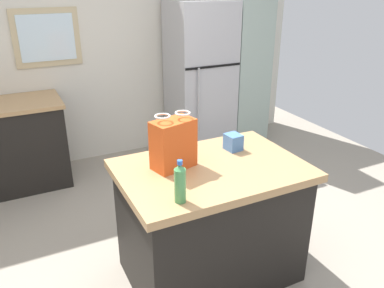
{
  "coord_description": "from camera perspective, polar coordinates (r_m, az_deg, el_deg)",
  "views": [
    {
      "loc": [
        -0.98,
        -2.17,
        2.07
      ],
      "look_at": [
        0.18,
        0.19,
        0.94
      ],
      "focal_mm": 36.84,
      "sensor_mm": 36.0,
      "label": 1
    }
  ],
  "objects": [
    {
      "name": "shopping_bag",
      "position": [
        2.57,
        -2.7,
        0.01
      ],
      "size": [
        0.31,
        0.23,
        0.38
      ],
      "color": "#DB511E",
      "rests_on": "kitchen_island"
    },
    {
      "name": "kitchen_island",
      "position": [
        2.87,
        2.7,
        -11.17
      ],
      "size": [
        1.25,
        0.87,
        0.89
      ],
      "color": "black",
      "rests_on": "ground"
    },
    {
      "name": "ground",
      "position": [
        3.16,
        -1.53,
        -17.72
      ],
      "size": [
        6.3,
        6.3,
        0.0
      ],
      "primitive_type": "plane",
      "color": "#9E9384"
    },
    {
      "name": "tall_cabinet",
      "position": [
        5.08,
        7.45,
        12.34
      ],
      "size": [
        0.47,
        0.6,
        2.25
      ],
      "color": "#9EB2A8",
      "rests_on": "ground"
    },
    {
      "name": "back_wall",
      "position": [
        4.71,
        -14.38,
        13.44
      ],
      "size": [
        5.25,
        0.13,
        2.64
      ],
      "color": "silver",
      "rests_on": "ground"
    },
    {
      "name": "refrigerator",
      "position": [
        4.82,
        1.18,
        9.33
      ],
      "size": [
        0.71,
        0.67,
        1.82
      ],
      "color": "#B7B7BC",
      "rests_on": "ground"
    },
    {
      "name": "small_box",
      "position": [
        2.89,
        5.99,
        0.28
      ],
      "size": [
        0.12,
        0.13,
        0.12
      ],
      "primitive_type": "cube",
      "rotation": [
        0.0,
        0.0,
        0.1
      ],
      "color": "#4775B7",
      "rests_on": "kitchen_island"
    },
    {
      "name": "bottle",
      "position": [
        2.2,
        -1.74,
        -5.7
      ],
      "size": [
        0.07,
        0.07,
        0.26
      ],
      "color": "#4C9956",
      "rests_on": "kitchen_island"
    }
  ]
}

